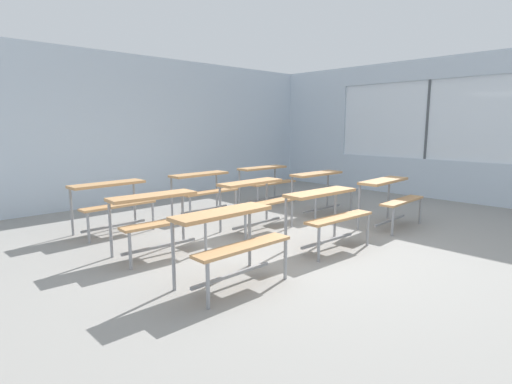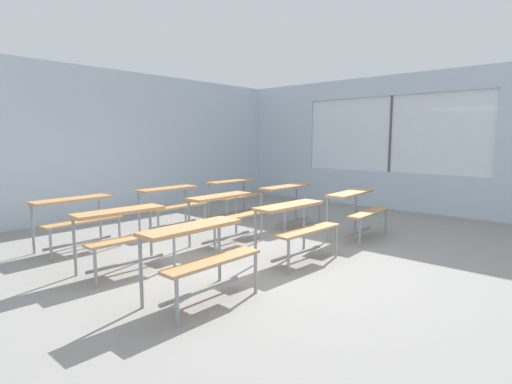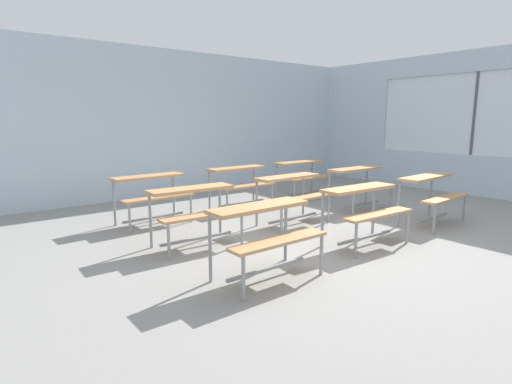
{
  "view_description": "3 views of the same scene",
  "coord_description": "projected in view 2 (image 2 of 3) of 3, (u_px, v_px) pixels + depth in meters",
  "views": [
    {
      "loc": [
        -3.8,
        -3.3,
        1.6
      ],
      "look_at": [
        0.32,
        1.02,
        0.59
      ],
      "focal_mm": 28.0,
      "sensor_mm": 36.0,
      "label": 1
    },
    {
      "loc": [
        -3.8,
        -3.3,
        1.6
      ],
      "look_at": [
        1.13,
        1.12,
        0.71
      ],
      "focal_mm": 28.0,
      "sensor_mm": 36.0,
      "label": 2
    },
    {
      "loc": [
        -3.8,
        -3.3,
        1.6
      ],
      "look_at": [
        -0.3,
        1.14,
        0.56
      ],
      "focal_mm": 28.0,
      "sensor_mm": 36.0,
      "label": 3
    }
  ],
  "objects": [
    {
      "name": "ground",
      "position": [
        262.0,
        264.0,
        5.2
      ],
      "size": [
        10.0,
        9.0,
        0.05
      ],
      "primitive_type": "cube",
      "color": "gray"
    },
    {
      "name": "wall_back",
      "position": [
        93.0,
        144.0,
        7.98
      ],
      "size": [
        10.0,
        0.12,
        3.0
      ],
      "primitive_type": "cube",
      "color": "silver",
      "rests_on": "ground"
    },
    {
      "name": "wall_right",
      "position": [
        419.0,
        146.0,
        8.61
      ],
      "size": [
        0.12,
        9.0,
        3.0
      ],
      "color": "silver",
      "rests_on": "ground"
    },
    {
      "name": "desk_bench_r0c0",
      "position": [
        199.0,
        245.0,
        3.92
      ],
      "size": [
        1.1,
        0.59,
        0.74
      ],
      "rotation": [
        0.0,
        0.0,
        -0.0
      ],
      "color": "tan",
      "rests_on": "ground"
    },
    {
      "name": "desk_bench_r0c1",
      "position": [
        296.0,
        219.0,
        5.21
      ],
      "size": [
        1.13,
        0.64,
        0.74
      ],
      "rotation": [
        0.0,
        0.0,
        -0.05
      ],
      "color": "tan",
      "rests_on": "ground"
    },
    {
      "name": "desk_bench_r0c2",
      "position": [
        357.0,
        204.0,
        6.4
      ],
      "size": [
        1.13,
        0.64,
        0.74
      ],
      "rotation": [
        0.0,
        0.0,
        0.05
      ],
      "color": "tan",
      "rests_on": "ground"
    },
    {
      "name": "desk_bench_r1c0",
      "position": [
        124.0,
        225.0,
        4.8
      ],
      "size": [
        1.13,
        0.64,
        0.74
      ],
      "rotation": [
        0.0,
        0.0,
        -0.05
      ],
      "color": "tan",
      "rests_on": "ground"
    },
    {
      "name": "desk_bench_r1c1",
      "position": [
        225.0,
        207.0,
        6.06
      ],
      "size": [
        1.11,
        0.61,
        0.74
      ],
      "rotation": [
        0.0,
        0.0,
        0.02
      ],
      "color": "tan",
      "rests_on": "ground"
    },
    {
      "name": "desk_bench_r1c2",
      "position": [
        290.0,
        196.0,
        7.24
      ],
      "size": [
        1.12,
        0.64,
        0.74
      ],
      "rotation": [
        0.0,
        0.0,
        -0.04
      ],
      "color": "tan",
      "rests_on": "ground"
    },
    {
      "name": "desk_bench_r2c0",
      "position": [
        76.0,
        211.0,
        5.74
      ],
      "size": [
        1.12,
        0.63,
        0.74
      ],
      "rotation": [
        0.0,
        0.0,
        0.04
      ],
      "color": "tan",
      "rests_on": "ground"
    },
    {
      "name": "desk_bench_r2c1",
      "position": [
        172.0,
        198.0,
        6.99
      ],
      "size": [
        1.11,
        0.6,
        0.74
      ],
      "rotation": [
        0.0,
        0.0,
        0.01
      ],
      "color": "tan",
      "rests_on": "ground"
    },
    {
      "name": "desk_bench_r2c2",
      "position": [
        235.0,
        190.0,
        8.16
      ],
      "size": [
        1.12,
        0.62,
        0.74
      ],
      "rotation": [
        0.0,
        0.0,
        -0.03
      ],
      "color": "tan",
      "rests_on": "ground"
    }
  ]
}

